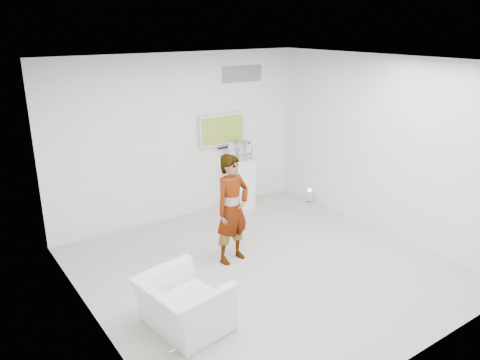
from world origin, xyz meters
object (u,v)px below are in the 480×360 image
(pedestal, at_px, (240,183))
(floor_uplight, at_px, (309,197))
(tv, at_px, (222,129))
(person, at_px, (232,209))
(armchair, at_px, (184,304))

(pedestal, distance_m, floor_uplight, 1.43)
(tv, bearing_deg, pedestal, -46.73)
(person, bearing_deg, pedestal, 41.95)
(person, relative_size, pedestal, 1.69)
(floor_uplight, bearing_deg, armchair, -152.07)
(tv, bearing_deg, person, -119.22)
(floor_uplight, bearing_deg, person, -157.96)
(tv, xyz_separation_m, pedestal, (0.25, -0.26, -1.05))
(armchair, bearing_deg, tv, -47.89)
(tv, bearing_deg, floor_uplight, -32.68)
(tv, relative_size, armchair, 1.00)
(pedestal, bearing_deg, tv, 133.27)
(tv, height_order, person, tv)
(tv, xyz_separation_m, person, (-1.11, -1.98, -0.71))
(person, xyz_separation_m, armchair, (-1.43, -1.08, -0.51))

